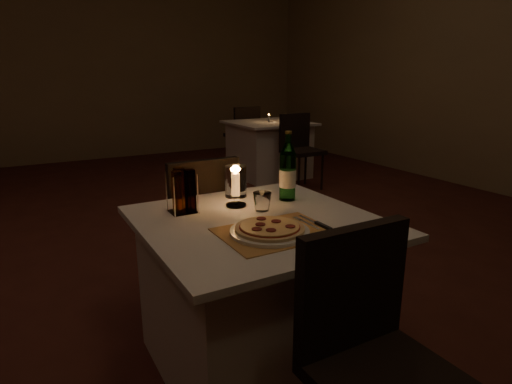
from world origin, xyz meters
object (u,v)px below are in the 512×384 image
pizza (270,228)px  water_bottle (288,173)px  chair_near (371,342)px  plate (270,231)px  tumbler (262,202)px  neighbor_table_right (269,149)px  main_table (258,294)px  hurricane_candle (236,183)px  chair_far (199,215)px

pizza → water_bottle: water_bottle is taller
pizza → water_bottle: 0.51m
chair_near → water_bottle: water_bottle is taller
plate → tumbler: 0.31m
chair_near → neighbor_table_right: bearing=62.9°
main_table → water_bottle: size_ratio=2.86×
neighbor_table_right → main_table: bearing=-121.7°
pizza → hurricane_candle: size_ratio=1.40×
chair_near → pizza: (-0.05, 0.53, 0.22)m
plate → water_bottle: size_ratio=0.92×
pizza → water_bottle: size_ratio=0.80×
chair_near → water_bottle: size_ratio=2.58×
main_table → tumbler: size_ratio=11.55×
chair_far → water_bottle: size_ratio=2.58×
tumbler → water_bottle: size_ratio=0.25×
plate → tumbler: tumbler is taller
tumbler → water_bottle: water_bottle is taller
chair_far → plate: chair_far is taller
main_table → hurricane_candle: size_ratio=5.02×
main_table → chair_near: (-0.00, -0.71, 0.18)m
chair_near → pizza: chair_near is taller
chair_near → water_bottle: 1.01m
main_table → chair_far: (-0.00, 0.71, 0.18)m
pizza → main_table: bearing=74.5°
chair_far → water_bottle: water_bottle is taller
tumbler → neighbor_table_right: (2.03, 3.30, -0.41)m
tumbler → plate: bearing=-114.6°
main_table → tumbler: (0.08, 0.10, 0.41)m
plate → chair_far: bearing=86.8°
plate → hurricane_candle: (0.05, 0.40, 0.11)m
water_bottle → hurricane_candle: water_bottle is taller
main_table → hurricane_candle: hurricane_candle is taller
main_table → chair_far: bearing=90.0°
main_table → hurricane_candle: bearing=89.5°
tumbler → neighbor_table_right: bearing=58.5°
main_table → chair_far: 0.74m
chair_near → neighbor_table_right: chair_near is taller
chair_far → plate: size_ratio=2.81×
plate → chair_near: bearing=-84.7°
chair_far → tumbler: 0.66m
plate → neighbor_table_right: size_ratio=0.32×
chair_near → tumbler: (0.08, 0.82, 0.23)m
main_table → neighbor_table_right: size_ratio=1.00×
chair_far → hurricane_candle: 0.58m
main_table → plate: plate is taller
hurricane_candle → pizza: bearing=-97.4°
main_table → tumbler: 0.43m
water_bottle → hurricane_candle: 0.28m
tumbler → chair_near: bearing=-95.5°
chair_far → pizza: (-0.05, -0.89, 0.22)m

